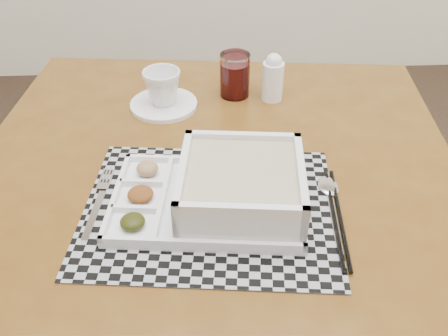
{
  "coord_description": "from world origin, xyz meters",
  "views": [
    {
      "loc": [
        -0.36,
        -0.05,
        1.26
      ],
      "look_at": [
        -0.33,
        0.62,
        0.75
      ],
      "focal_mm": 40.0,
      "sensor_mm": 36.0,
      "label": 1
    }
  ],
  "objects": [
    {
      "name": "saucer",
      "position": [
        -0.44,
        0.93,
        0.7
      ],
      "size": [
        0.15,
        0.15,
        0.01
      ],
      "primitive_type": "cylinder",
      "color": "white",
      "rests_on": "dining_table"
    },
    {
      "name": "fork",
      "position": [
        -0.55,
        0.61,
        0.7
      ],
      "size": [
        0.04,
        0.19,
        0.0
      ],
      "color": "silver",
      "rests_on": "placemat"
    },
    {
      "name": "spoon",
      "position": [
        -0.14,
        0.61,
        0.7
      ],
      "size": [
        0.04,
        0.18,
        0.01
      ],
      "color": "silver",
      "rests_on": "placemat"
    },
    {
      "name": "serving_tray",
      "position": [
        -0.32,
        0.58,
        0.73
      ],
      "size": [
        0.34,
        0.25,
        0.09
      ],
      "color": "white",
      "rests_on": "placemat"
    },
    {
      "name": "creamer_bottle",
      "position": [
        -0.2,
        0.95,
        0.75
      ],
      "size": [
        0.05,
        0.05,
        0.11
      ],
      "color": "white",
      "rests_on": "dining_table"
    },
    {
      "name": "chopsticks",
      "position": [
        -0.14,
        0.54,
        0.7
      ],
      "size": [
        0.04,
        0.24,
        0.01
      ],
      "color": "black",
      "rests_on": "placemat"
    },
    {
      "name": "placemat",
      "position": [
        -0.35,
        0.58,
        0.7
      ],
      "size": [
        0.46,
        0.38,
        0.0
      ],
      "primitive_type": "cube",
      "rotation": [
        0.0,
        0.0,
        -0.11
      ],
      "color": "#98999F",
      "rests_on": "dining_table"
    },
    {
      "name": "dining_table",
      "position": [
        -0.34,
        0.69,
        0.62
      ],
      "size": [
        1.02,
        1.02,
        0.69
      ],
      "color": "#56310F",
      "rests_on": "ground"
    },
    {
      "name": "juice_glass",
      "position": [
        -0.28,
        0.97,
        0.74
      ],
      "size": [
        0.07,
        0.07,
        0.1
      ],
      "color": "white",
      "rests_on": "dining_table"
    },
    {
      "name": "cup",
      "position": [
        -0.44,
        0.93,
        0.74
      ],
      "size": [
        0.09,
        0.09,
        0.08
      ],
      "primitive_type": "imported",
      "rotation": [
        0.0,
        0.0,
        0.04
      ],
      "color": "white",
      "rests_on": "saucer"
    }
  ]
}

